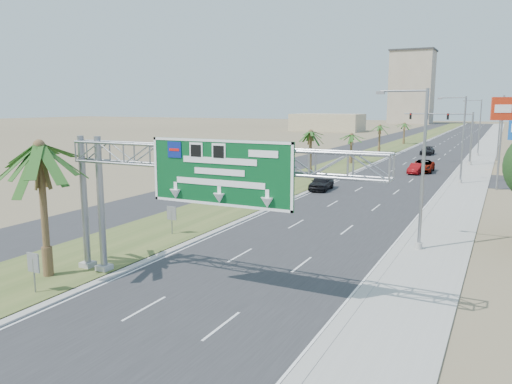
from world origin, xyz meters
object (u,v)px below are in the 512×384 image
object	(u,v)px
pole_sign_red_near	(503,115)
pole_sign_red_far	(500,119)
sign_gantry	(196,168)
car_left_lane	(321,183)
signal_mast	(457,133)
car_mid_lane	(416,169)
palm_near	(39,147)
car_right_lane	(423,166)
car_far	(427,151)

from	to	relation	value
pole_sign_red_near	pole_sign_red_far	world-z (taller)	pole_sign_red_near
sign_gantry	car_left_lane	distance (m)	31.60
signal_mast	pole_sign_red_near	size ratio (longest dim) A/B	1.02
car_mid_lane	pole_sign_red_far	xyz separation A→B (m)	(9.25, 22.38, 6.18)
sign_gantry	signal_mast	world-z (taller)	signal_mast
palm_near	signal_mast	world-z (taller)	palm_near
signal_mast	pole_sign_red_near	xyz separation A→B (m)	(6.19, -22.72, 3.12)
car_left_lane	car_mid_lane	distance (m)	19.12
signal_mast	pole_sign_red_far	distance (m)	10.76
car_right_lane	sign_gantry	bearing A→B (deg)	-95.40
car_right_lane	car_far	xyz separation A→B (m)	(-2.92, 25.45, -0.09)
pole_sign_red_near	sign_gantry	bearing A→B (deg)	-107.54
car_left_lane	car_mid_lane	xyz separation A→B (m)	(7.00, 17.79, -0.12)
signal_mast	pole_sign_red_near	world-z (taller)	pole_sign_red_near
car_mid_lane	car_far	size ratio (longest dim) A/B	0.84
sign_gantry	pole_sign_red_near	size ratio (longest dim) A/B	1.67
car_left_lane	car_far	world-z (taller)	car_left_lane
signal_mast	sign_gantry	bearing A→B (deg)	-95.74
pole_sign_red_far	signal_mast	bearing A→B (deg)	-121.88
sign_gantry	car_left_lane	bearing A→B (deg)	98.19
signal_mast	car_right_lane	bearing A→B (deg)	-106.00
signal_mast	car_mid_lane	size ratio (longest dim) A/B	2.46
car_left_lane	car_right_lane	world-z (taller)	car_right_lane
sign_gantry	pole_sign_red_near	world-z (taller)	pole_sign_red_near
sign_gantry	car_far	xyz separation A→B (m)	(0.14, 76.43, -5.33)
car_mid_lane	pole_sign_red_near	world-z (taller)	pole_sign_red_near
palm_near	car_left_lane	distance (m)	33.54
car_mid_lane	pole_sign_red_near	xyz separation A→B (m)	(9.86, -9.32, 7.28)
car_mid_lane	car_right_lane	bearing A→B (deg)	82.72
car_left_lane	car_right_lane	xyz separation A→B (m)	(7.50, 20.13, 0.00)
car_left_lane	car_mid_lane	size ratio (longest dim) A/B	1.14
palm_near	signal_mast	xyz separation A→B (m)	(14.37, 63.97, -2.08)
sign_gantry	palm_near	distance (m)	8.41
pole_sign_red_near	pole_sign_red_far	size ratio (longest dim) A/B	1.16
car_far	pole_sign_red_far	xyz separation A→B (m)	(11.68, -5.41, 6.15)
car_right_lane	car_far	bearing A→B (deg)	94.59
signal_mast	car_right_lane	world-z (taller)	signal_mast
car_right_lane	signal_mast	bearing A→B (deg)	72.04
car_right_lane	pole_sign_red_far	size ratio (longest dim) A/B	0.68
sign_gantry	signal_mast	xyz separation A→B (m)	(6.23, 62.05, -1.21)
sign_gantry	car_mid_lane	bearing A→B (deg)	86.98
signal_mast	pole_sign_red_near	distance (m)	23.76
pole_sign_red_near	pole_sign_red_far	xyz separation A→B (m)	(-0.61, 31.70, -1.10)
sign_gantry	car_right_lane	world-z (taller)	sign_gantry
palm_near	pole_sign_red_near	distance (m)	46.10
car_far	palm_near	bearing A→B (deg)	-93.34
signal_mast	pole_sign_red_far	bearing A→B (deg)	58.12
palm_near	car_far	bearing A→B (deg)	83.97
car_right_lane	pole_sign_red_far	bearing A→B (deg)	64.44
signal_mast	pole_sign_red_far	world-z (taller)	pole_sign_red_far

